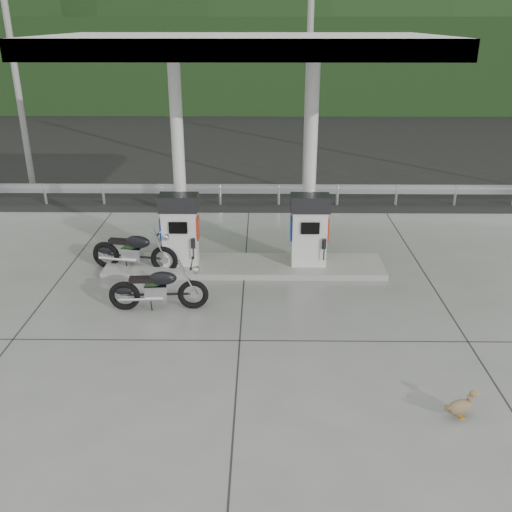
{
  "coord_description": "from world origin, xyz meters",
  "views": [
    {
      "loc": [
        0.42,
        -10.73,
        5.9
      ],
      "look_at": [
        0.3,
        1.0,
        1.0
      ],
      "focal_mm": 40.0,
      "sensor_mm": 36.0,
      "label": 1
    }
  ],
  "objects_px": {
    "motorcycle_left": "(134,252)",
    "motorcycle_right": "(158,289)",
    "duck": "(460,407)",
    "gas_pump_right": "(309,230)",
    "gas_pump_left": "(180,230)"
  },
  "relations": [
    {
      "from": "motorcycle_right",
      "to": "duck",
      "type": "bearing_deg",
      "value": -37.16
    },
    {
      "from": "gas_pump_left",
      "to": "duck",
      "type": "relative_size",
      "value": 3.27
    },
    {
      "from": "duck",
      "to": "motorcycle_left",
      "type": "bearing_deg",
      "value": 117.57
    },
    {
      "from": "motorcycle_left",
      "to": "motorcycle_right",
      "type": "bearing_deg",
      "value": -54.55
    },
    {
      "from": "gas_pump_left",
      "to": "motorcycle_right",
      "type": "distance_m",
      "value": 2.25
    },
    {
      "from": "gas_pump_right",
      "to": "motorcycle_left",
      "type": "xyz_separation_m",
      "value": [
        -4.36,
        -0.09,
        -0.55
      ]
    },
    {
      "from": "motorcycle_left",
      "to": "motorcycle_right",
      "type": "relative_size",
      "value": 1.05
    },
    {
      "from": "gas_pump_left",
      "to": "motorcycle_left",
      "type": "relative_size",
      "value": 0.85
    },
    {
      "from": "gas_pump_left",
      "to": "duck",
      "type": "distance_m",
      "value": 7.83
    },
    {
      "from": "gas_pump_right",
      "to": "motorcycle_right",
      "type": "height_order",
      "value": "gas_pump_right"
    },
    {
      "from": "gas_pump_right",
      "to": "duck",
      "type": "distance_m",
      "value": 6.19
    },
    {
      "from": "gas_pump_left",
      "to": "duck",
      "type": "bearing_deg",
      "value": -48.32
    },
    {
      "from": "gas_pump_left",
      "to": "motorcycle_left",
      "type": "height_order",
      "value": "gas_pump_left"
    },
    {
      "from": "motorcycle_left",
      "to": "gas_pump_right",
      "type": "bearing_deg",
      "value": 11.99
    },
    {
      "from": "gas_pump_left",
      "to": "motorcycle_right",
      "type": "bearing_deg",
      "value": -95.36
    }
  ]
}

